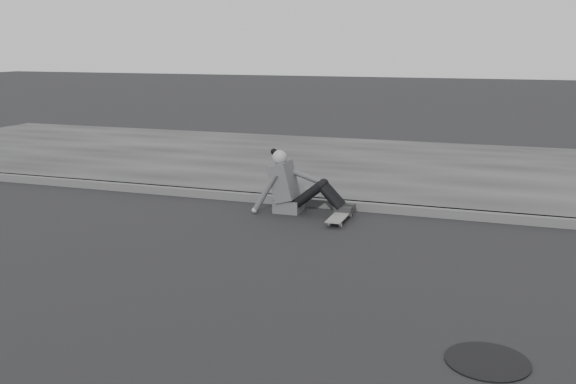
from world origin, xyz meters
name	(u,v)px	position (x,y,z in m)	size (l,w,h in m)	color
ground	(420,283)	(0.00, 0.00, 0.00)	(80.00, 80.00, 0.00)	black
curb	(446,213)	(0.00, 2.58, 0.06)	(24.00, 0.16, 0.12)	#4E4E4E
sidewalk	(462,172)	(0.00, 5.60, 0.06)	(24.00, 6.00, 0.12)	#363636
manhole	(487,361)	(0.68, -1.44, 0.01)	(0.62, 0.62, 0.01)	black
skateboard	(340,216)	(-1.29, 1.93, 0.07)	(0.20, 0.78, 0.09)	#9C9C97
seated_woman	(293,187)	(-2.03, 2.17, 0.36)	(1.38, 0.46, 0.88)	#49494C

